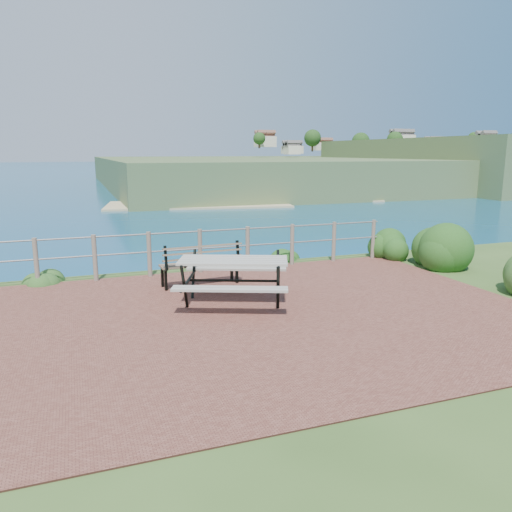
{
  "coord_description": "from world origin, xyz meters",
  "views": [
    {
      "loc": [
        -2.62,
        -7.59,
        2.74
      ],
      "look_at": [
        0.62,
        1.33,
        0.75
      ],
      "focal_mm": 35.0,
      "sensor_mm": 36.0,
      "label": 1
    }
  ],
  "objects": [
    {
      "name": "shrub_right_edge",
      "position": [
        5.24,
        3.2,
        0.0
      ],
      "size": [
        1.01,
        1.01,
        1.44
      ],
      "primitive_type": "ellipsoid",
      "color": "#204715",
      "rests_on": "ground"
    },
    {
      "name": "shrub_right_front",
      "position": [
        5.42,
        1.97,
        0.0
      ],
      "size": [
        1.34,
        1.34,
        1.91
      ],
      "primitive_type": "ellipsoid",
      "color": "#204715",
      "rests_on": "ground"
    },
    {
      "name": "safety_railing",
      "position": [
        0.0,
        3.35,
        0.57
      ],
      "size": [
        9.4,
        0.1,
        1.0
      ],
      "color": "#6B5B4C",
      "rests_on": "ground"
    },
    {
      "name": "shrub_lip_west",
      "position": [
        -3.31,
        3.59,
        0.0
      ],
      "size": [
        0.74,
        0.74,
        0.47
      ],
      "primitive_type": "ellipsoid",
      "color": "#295720",
      "rests_on": "ground"
    },
    {
      "name": "park_bench",
      "position": [
        -0.28,
        2.25,
        0.61
      ],
      "size": [
        1.66,
        0.5,
        0.92
      ],
      "rotation": [
        0.0,
        0.0,
        0.06
      ],
      "color": "brown",
      "rests_on": "ground"
    },
    {
      "name": "picnic_table",
      "position": [
        -0.0,
        0.8,
        0.52
      ],
      "size": [
        2.1,
        1.58,
        0.82
      ],
      "rotation": [
        0.0,
        0.0,
        -0.39
      ],
      "color": "gray",
      "rests_on": "ground"
    },
    {
      "name": "ground",
      "position": [
        0.0,
        0.0,
        0.0
      ],
      "size": [
        10.0,
        7.0,
        0.12
      ],
      "primitive_type": "cube",
      "color": "brown",
      "rests_on": "ground"
    },
    {
      "name": "ocean",
      "position": [
        0.0,
        200.0,
        0.0
      ],
      "size": [
        1200.0,
        1200.0,
        0.0
      ],
      "primitive_type": "plane",
      "color": "#155D80",
      "rests_on": "ground"
    },
    {
      "name": "distant_bay",
      "position": [
        173.07,
        202.61,
        -1.52
      ],
      "size": [
        290.0,
        232.36,
        24.0
      ],
      "color": "#3A582C",
      "rests_on": "ground"
    },
    {
      "name": "shrub_lip_east",
      "position": [
        2.52,
        4.08,
        0.0
      ],
      "size": [
        0.77,
        0.77,
        0.52
      ],
      "primitive_type": "ellipsoid",
      "color": "#204715",
      "rests_on": "ground"
    }
  ]
}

